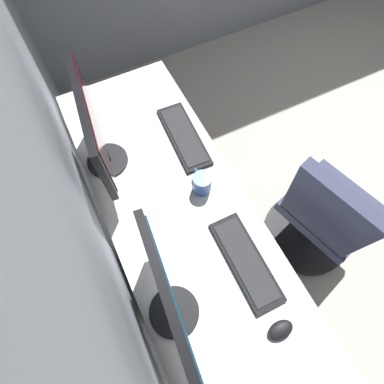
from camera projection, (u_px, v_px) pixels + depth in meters
wall_back at (58, 245)px, 0.78m from camera, size 4.45×0.10×2.60m
desk at (183, 223)px, 1.49m from camera, size 1.91×0.64×0.73m
drawer_pedestal at (191, 267)px, 1.71m from camera, size 0.40×0.51×0.69m
monitor_primary at (93, 128)px, 1.32m from camera, size 0.56×0.20×0.45m
monitor_secondary at (171, 304)px, 1.02m from camera, size 0.56×0.20×0.43m
keyboard_main at (246, 261)px, 1.33m from camera, size 0.42×0.15×0.02m
keyboard_spare at (184, 136)px, 1.61m from camera, size 0.43×0.16×0.02m
mouse_main at (281, 330)px, 1.20m from camera, size 0.06×0.10×0.03m
coffee_mug at (202, 183)px, 1.44m from camera, size 0.13×0.09×0.10m
office_chair at (322, 217)px, 1.72m from camera, size 0.56×0.60×0.97m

